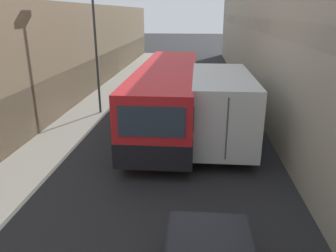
% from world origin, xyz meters
% --- Properties ---
extents(ground_plane, '(150.00, 150.00, 0.00)m').
position_xyz_m(ground_plane, '(0.00, 15.00, 0.00)').
color(ground_plane, '#232326').
extents(sidewalk_left, '(2.07, 60.00, 0.14)m').
position_xyz_m(sidewalk_left, '(-4.80, 15.00, 0.07)').
color(sidewalk_left, gray).
rests_on(sidewalk_left, ground_plane).
extents(building_left_shopfront, '(2.40, 60.00, 5.78)m').
position_xyz_m(building_left_shopfront, '(-6.93, 15.00, 2.63)').
color(building_left_shopfront, '#847056').
rests_on(building_left_shopfront, ground_plane).
extents(building_right_apartment, '(2.40, 60.00, 9.82)m').
position_xyz_m(building_right_apartment, '(5.50, 15.00, 4.88)').
color(building_right_apartment, '#A89E89').
rests_on(building_right_apartment, ground_plane).
extents(bus, '(2.60, 11.90, 2.88)m').
position_xyz_m(bus, '(-0.23, 16.31, 1.54)').
color(bus, red).
rests_on(bus, ground_plane).
extents(box_truck, '(2.34, 8.29, 2.91)m').
position_xyz_m(box_truck, '(2.15, 15.00, 1.58)').
color(box_truck, silver).
rests_on(box_truck, ground_plane).
extents(street_lamp, '(0.36, 0.80, 7.32)m').
position_xyz_m(street_lamp, '(-4.01, 17.57, 5.15)').
color(street_lamp, '#38383D').
rests_on(street_lamp, sidewalk_left).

